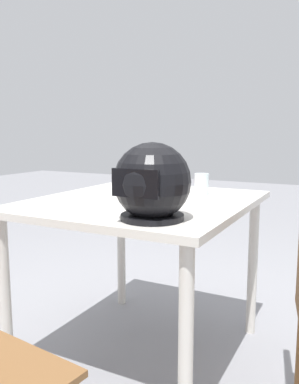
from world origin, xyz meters
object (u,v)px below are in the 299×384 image
object	(u,v)px
motorcycle_helmet	(152,183)
drinking_glass	(201,184)
dining_table	(143,219)
pizza	(155,189)

from	to	relation	value
motorcycle_helmet	drinking_glass	size ratio (longest dim) A/B	2.58
dining_table	motorcycle_helmet	bearing A→B (deg)	122.39
dining_table	motorcycle_helmet	distance (m)	0.49
pizza	drinking_glass	bearing A→B (deg)	-164.12
pizza	motorcycle_helmet	size ratio (longest dim) A/B	0.96
pizza	motorcycle_helmet	bearing A→B (deg)	115.66
motorcycle_helmet	dining_table	bearing A→B (deg)	-57.61
dining_table	pizza	bearing A→B (deg)	-80.00
dining_table	drinking_glass	size ratio (longest dim) A/B	9.98
motorcycle_helmet	drinking_glass	distance (m)	0.62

